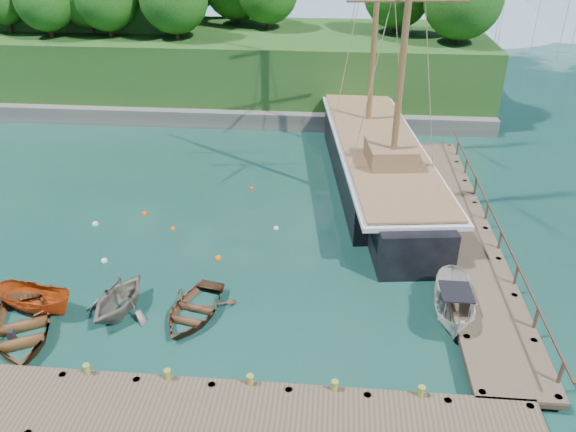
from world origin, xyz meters
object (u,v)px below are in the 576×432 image
at_px(motorboat_orange, 39,311).
at_px(schooner, 377,164).
at_px(rowboat_1, 121,312).
at_px(rowboat_2, 194,315).
at_px(rowboat_0, 23,335).
at_px(cabin_boat_white, 452,318).

xyz_separation_m(motorboat_orange, schooner, (15.37, 14.68, 1.17)).
bearing_deg(rowboat_1, rowboat_2, 14.73).
distance_m(rowboat_0, rowboat_2, 7.04).
bearing_deg(motorboat_orange, cabin_boat_white, -73.87).
distance_m(rowboat_2, cabin_boat_white, 11.16).
relative_size(rowboat_2, schooner, 0.14).
relative_size(cabin_boat_white, schooner, 0.16).
height_order(rowboat_2, schooner, schooner).
distance_m(rowboat_1, motorboat_orange, 3.61).
height_order(rowboat_0, rowboat_1, rowboat_1).
height_order(rowboat_0, motorboat_orange, motorboat_orange).
bearing_deg(cabin_boat_white, rowboat_1, -169.74).
distance_m(rowboat_0, cabin_boat_white, 18.11).
distance_m(rowboat_0, motorboat_orange, 1.58).
height_order(rowboat_0, cabin_boat_white, cabin_boat_white).
bearing_deg(rowboat_0, motorboat_orange, 64.67).
xyz_separation_m(rowboat_0, schooner, (15.30, 16.26, 1.17)).
distance_m(rowboat_1, rowboat_2, 3.26).
bearing_deg(motorboat_orange, rowboat_0, -164.86).
xyz_separation_m(rowboat_1, motorboat_orange, (-3.60, -0.26, 0.00)).
distance_m(cabin_boat_white, schooner, 13.87).
xyz_separation_m(rowboat_1, rowboat_2, (3.26, 0.06, 0.00)).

